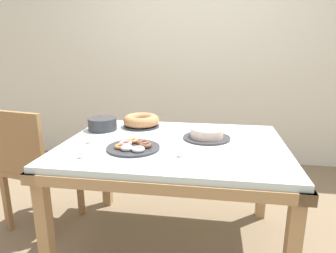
# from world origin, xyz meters

# --- Properties ---
(ground_plane) EXTENTS (12.00, 12.00, 0.00)m
(ground_plane) POSITION_xyz_m (0.00, 0.00, 0.00)
(ground_plane) COLOR #7A664C
(wall_back) EXTENTS (8.00, 0.10, 2.60)m
(wall_back) POSITION_xyz_m (0.00, 1.77, 1.30)
(wall_back) COLOR silver
(wall_back) RESTS_ON ground
(dining_table) EXTENTS (1.44, 1.09, 0.76)m
(dining_table) POSITION_xyz_m (0.00, 0.00, 0.67)
(dining_table) COLOR silver
(dining_table) RESTS_ON ground
(chair) EXTENTS (0.49, 0.49, 0.94)m
(chair) POSITION_xyz_m (-1.05, 0.07, 0.52)
(chair) COLOR olive
(chair) RESTS_ON ground
(cake_chocolate_round) EXTENTS (0.32, 0.32, 0.08)m
(cake_chocolate_round) POSITION_xyz_m (0.21, 0.11, 0.80)
(cake_chocolate_round) COLOR #333338
(cake_chocolate_round) RESTS_ON dining_table
(cake_golden_bundt) EXTENTS (0.28, 0.28, 0.09)m
(cake_golden_bundt) POSITION_xyz_m (-0.30, 0.35, 0.81)
(cake_golden_bundt) COLOR #333338
(cake_golden_bundt) RESTS_ON dining_table
(pastry_platter) EXTENTS (0.32, 0.32, 0.04)m
(pastry_platter) POSITION_xyz_m (-0.22, -0.17, 0.78)
(pastry_platter) COLOR #333338
(pastry_platter) RESTS_ON dining_table
(plate_stack) EXTENTS (0.21, 0.21, 0.09)m
(plate_stack) POSITION_xyz_m (-0.56, 0.22, 0.81)
(plate_stack) COLOR #333338
(plate_stack) RESTS_ON dining_table
(tealight_near_front) EXTENTS (0.04, 0.04, 0.04)m
(tealight_near_front) POSITION_xyz_m (0.07, -0.25, 0.77)
(tealight_near_front) COLOR silver
(tealight_near_front) RESTS_ON dining_table
(tealight_near_cakes) EXTENTS (0.04, 0.04, 0.04)m
(tealight_near_cakes) POSITION_xyz_m (-0.47, -0.36, 0.77)
(tealight_near_cakes) COLOR silver
(tealight_near_cakes) RESTS_ON dining_table
(tealight_left_edge) EXTENTS (0.04, 0.04, 0.04)m
(tealight_left_edge) POSITION_xyz_m (-0.53, -0.10, 0.77)
(tealight_left_edge) COLOR silver
(tealight_left_edge) RESTS_ON dining_table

